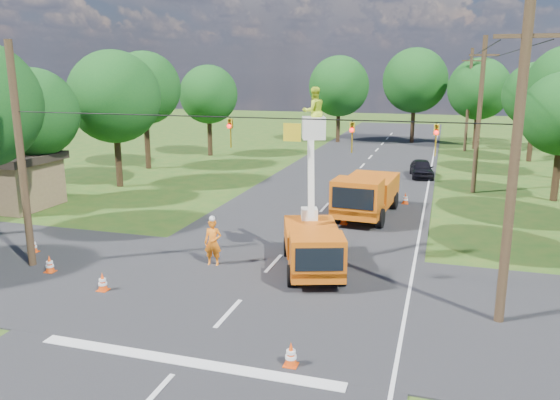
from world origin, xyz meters
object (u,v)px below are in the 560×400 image
(pole_right_near, at_px, (514,165))
(traffic_cone_3, at_px, (103,282))
(tree_right_e, at_px, (536,95))
(tree_left_f, at_px, (209,95))
(pole_right_far, at_px, (469,99))
(pole_left, at_px, (21,158))
(pole_right_mid, at_px, (479,115))
(tree_far_a, at_px, (339,86))
(traffic_cone_1, at_px, (316,233))
(traffic_cone_6, at_px, (405,198))
(traffic_cone_0, at_px, (291,354))
(second_truck, at_px, (366,194))
(tree_far_c, at_px, (479,89))
(tree_left_e, at_px, (144,88))
(ground_worker, at_px, (213,243))
(traffic_cone_5, at_px, (33,245))
(bucket_truck, at_px, (313,232))
(tree_far_b, at_px, (415,81))
(traffic_cone_4, at_px, (50,264))
(traffic_cone_2, at_px, (344,218))
(shed, at_px, (7,180))
(tree_left_d, at_px, (114,97))
(distant_car, at_px, (422,168))
(tree_left_c, at_px, (33,113))

(pole_right_near, bearing_deg, traffic_cone_3, -173.72)
(tree_right_e, bearing_deg, tree_left_f, -170.08)
(pole_right_far, distance_m, pole_left, 43.87)
(pole_right_mid, bearing_deg, tree_far_a, 120.41)
(traffic_cone_1, distance_m, traffic_cone_6, 9.24)
(tree_far_a, bearing_deg, traffic_cone_0, -80.62)
(second_truck, height_order, tree_far_c, tree_far_c)
(tree_left_e, distance_m, tree_left_f, 8.29)
(traffic_cone_3, bearing_deg, tree_right_e, 62.61)
(ground_worker, relative_size, pole_left, 0.22)
(traffic_cone_1, distance_m, tree_right_e, 31.50)
(ground_worker, height_order, traffic_cone_5, ground_worker)
(pole_left, bearing_deg, traffic_cone_1, 33.07)
(bucket_truck, bearing_deg, tree_far_b, 69.84)
(pole_right_near, bearing_deg, traffic_cone_1, 138.20)
(traffic_cone_5, bearing_deg, tree_far_c, 63.70)
(traffic_cone_6, relative_size, pole_right_near, 0.07)
(traffic_cone_3, xyz_separation_m, traffic_cone_4, (-3.12, 1.01, 0.00))
(ground_worker, distance_m, traffic_cone_0, 8.52)
(traffic_cone_2, xyz_separation_m, tree_left_e, (-18.50, 12.20, 6.13))
(traffic_cone_1, height_order, shed, shed)
(traffic_cone_1, height_order, tree_left_f, tree_left_f)
(tree_far_c, bearing_deg, tree_far_a, 176.05)
(pole_left, bearing_deg, tree_far_c, 65.66)
(pole_right_near, xyz_separation_m, tree_left_f, (-23.30, 30.00, 0.58))
(second_truck, bearing_deg, traffic_cone_3, -115.84)
(traffic_cone_3, relative_size, pole_left, 0.08)
(traffic_cone_2, relative_size, traffic_cone_6, 1.00)
(traffic_cone_6, height_order, tree_far_a, tree_far_a)
(second_truck, height_order, tree_left_e, tree_left_e)
(pole_right_mid, relative_size, tree_far_b, 0.97)
(traffic_cone_3, distance_m, traffic_cone_4, 3.28)
(shed, xyz_separation_m, tree_left_f, (3.20, 22.00, 4.07))
(pole_right_mid, bearing_deg, pole_right_far, 90.00)
(tree_left_f, bearing_deg, tree_left_d, -90.76)
(distant_car, bearing_deg, tree_far_b, 87.40)
(traffic_cone_2, bearing_deg, tree_right_e, 64.35)
(traffic_cone_4, bearing_deg, tree_far_a, 85.75)
(traffic_cone_3, height_order, traffic_cone_5, same)
(traffic_cone_0, xyz_separation_m, traffic_cone_3, (-7.97, 3.04, 0.00))
(traffic_cone_2, bearing_deg, traffic_cone_3, -121.08)
(shed, relative_size, tree_far_c, 0.60)
(traffic_cone_4, bearing_deg, tree_left_f, 102.15)
(pole_left, bearing_deg, pole_right_near, 0.00)
(traffic_cone_2, height_order, pole_right_mid, pole_right_mid)
(distant_car, distance_m, tree_far_b, 21.49)
(bucket_truck, bearing_deg, tree_left_e, 115.44)
(pole_right_far, relative_size, tree_far_c, 1.09)
(traffic_cone_2, distance_m, pole_right_near, 12.84)
(traffic_cone_1, xyz_separation_m, tree_left_c, (-17.42, 2.22, 5.08))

